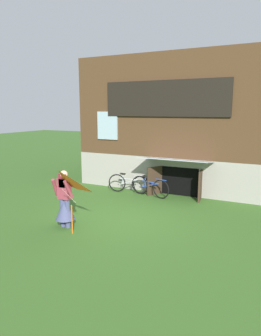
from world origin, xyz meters
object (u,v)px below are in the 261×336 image
at_px(bicycle_blue, 150,187).
at_px(bicycle_silver, 129,183).
at_px(person, 65,204).
at_px(kite, 59,187).

height_order(bicycle_blue, bicycle_silver, bicycle_blue).
bearing_deg(person, kite, -46.39).
bearing_deg(kite, bicycle_silver, 94.19).
xyz_separation_m(person, bicycle_blue, (0.88, 3.80, -0.29)).
relative_size(kite, bicycle_blue, 0.99).
height_order(person, bicycle_blue, person).
distance_m(person, kite, 0.84).
bearing_deg(bicycle_silver, person, -98.72).
distance_m(bicycle_blue, bicycle_silver, 0.96).
bearing_deg(bicycle_silver, bicycle_blue, -16.95).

